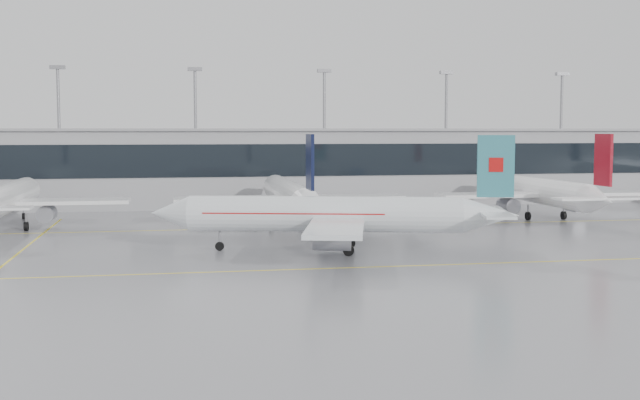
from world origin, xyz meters
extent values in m
plane|color=gray|center=(0.00, 0.00, 0.00)|extent=(320.00, 320.00, 0.00)
cube|color=yellow|center=(0.00, 0.00, 0.01)|extent=(120.00, 0.25, 0.01)
cube|color=yellow|center=(0.00, 30.00, 0.01)|extent=(120.00, 0.25, 0.01)
cube|color=yellow|center=(-30.00, 15.00, 0.01)|extent=(0.25, 60.00, 0.01)
cube|color=#939396|center=(0.00, 62.00, 6.00)|extent=(180.00, 15.00, 12.00)
cube|color=black|center=(0.00, 54.45, 7.50)|extent=(180.00, 0.20, 5.00)
cube|color=gray|center=(0.00, 62.00, 12.20)|extent=(182.00, 16.00, 0.40)
cylinder|color=gray|center=(-33.00, 68.00, 11.00)|extent=(0.50, 0.50, 22.00)
cube|color=gray|center=(-33.00, 68.00, 22.30)|extent=(2.40, 1.00, 0.60)
cylinder|color=gray|center=(-11.00, 68.00, 11.00)|extent=(0.50, 0.50, 22.00)
cube|color=gray|center=(-11.00, 68.00, 22.30)|extent=(2.40, 1.00, 0.60)
cylinder|color=gray|center=(11.00, 68.00, 11.00)|extent=(0.50, 0.50, 22.00)
cube|color=gray|center=(11.00, 68.00, 22.30)|extent=(2.40, 1.00, 0.60)
cylinder|color=gray|center=(33.00, 68.00, 11.00)|extent=(0.50, 0.50, 22.00)
cube|color=gray|center=(33.00, 68.00, 22.30)|extent=(2.40, 1.00, 0.60)
cylinder|color=gray|center=(55.00, 68.00, 11.00)|extent=(0.50, 0.50, 22.00)
cube|color=gray|center=(55.00, 68.00, 22.30)|extent=(2.40, 1.00, 0.60)
cylinder|color=silver|center=(0.02, 9.66, 3.78)|extent=(27.30, 10.13, 3.57)
cone|color=silver|center=(-15.13, 13.48, 3.78)|extent=(4.75, 4.44, 3.57)
cone|color=silver|center=(15.95, 5.65, 3.78)|extent=(6.30, 4.84, 3.57)
cube|color=silver|center=(1.48, 9.30, 3.38)|extent=(12.07, 29.85, 0.45)
cube|color=silver|center=(16.15, 5.60, 4.08)|extent=(5.49, 11.69, 0.25)
cube|color=teal|center=(16.34, 5.55, 8.62)|extent=(3.58, 1.22, 6.10)
cylinder|color=gray|center=(-0.18, 4.77, 1.88)|extent=(4.00, 2.92, 2.10)
cylinder|color=gray|center=(2.17, 14.07, 1.88)|extent=(4.00, 2.92, 2.10)
cylinder|color=gray|center=(-10.28, 12.26, 1.22)|extent=(0.20, 0.20, 1.55)
cylinder|color=black|center=(-10.28, 12.26, 0.45)|extent=(0.95, 0.51, 0.90)
cylinder|color=gray|center=(1.81, 6.53, 1.32)|extent=(0.24, 0.24, 1.55)
cylinder|color=black|center=(1.81, 6.53, 0.55)|extent=(1.18, 0.71, 1.10)
cylinder|color=gray|center=(3.08, 11.57, 1.32)|extent=(0.24, 0.24, 1.55)
cylinder|color=black|center=(3.08, 11.57, 0.55)|extent=(1.18, 0.71, 1.10)
cube|color=#B70F0F|center=(16.34, 5.55, 8.77)|extent=(1.47, 0.78, 1.40)
cube|color=#B70F0F|center=(-2.88, 10.40, 3.98)|extent=(18.34, 7.90, 0.12)
cylinder|color=white|center=(-35.00, 35.00, 3.80)|extent=(3.59, 27.36, 3.59)
cone|color=white|center=(-35.00, 50.68, 3.80)|extent=(3.59, 4.00, 3.59)
cube|color=white|center=(-35.00, 33.50, 3.40)|extent=(29.64, 5.00, 0.45)
cylinder|color=gray|center=(-30.20, 34.00, 1.90)|extent=(2.10, 3.60, 2.10)
cylinder|color=gray|center=(-35.00, 45.68, 1.23)|extent=(0.20, 0.20, 1.56)
cylinder|color=black|center=(-35.00, 45.68, 0.45)|extent=(0.30, 0.90, 0.90)
cylinder|color=gray|center=(-32.40, 32.50, 1.33)|extent=(0.24, 0.24, 1.56)
cylinder|color=black|center=(-32.40, 32.50, 0.55)|extent=(0.45, 1.10, 1.10)
cylinder|color=white|center=(0.00, 35.00, 3.80)|extent=(3.59, 27.36, 3.59)
cone|color=white|center=(0.00, 50.68, 3.80)|extent=(3.59, 4.00, 3.59)
cone|color=white|center=(0.00, 18.52, 3.80)|extent=(3.59, 5.60, 3.59)
cube|color=white|center=(0.00, 33.50, 3.40)|extent=(29.64, 5.00, 0.45)
cube|color=white|center=(0.00, 18.32, 4.10)|extent=(11.40, 2.80, 0.25)
cube|color=black|center=(0.00, 18.12, 8.66)|extent=(0.35, 3.60, 6.12)
cylinder|color=gray|center=(-4.80, 34.00, 1.90)|extent=(2.10, 3.60, 2.10)
cylinder|color=gray|center=(4.80, 34.00, 1.90)|extent=(2.10, 3.60, 2.10)
cylinder|color=gray|center=(0.00, 45.68, 1.23)|extent=(0.20, 0.20, 1.56)
cylinder|color=black|center=(0.00, 45.68, 0.45)|extent=(0.30, 0.90, 0.90)
cylinder|color=gray|center=(-2.60, 32.50, 1.33)|extent=(0.24, 0.24, 1.56)
cylinder|color=black|center=(-2.60, 32.50, 0.55)|extent=(0.45, 1.10, 1.10)
cylinder|color=gray|center=(2.60, 32.50, 1.33)|extent=(0.24, 0.24, 1.56)
cylinder|color=black|center=(2.60, 32.50, 0.55)|extent=(0.45, 1.10, 1.10)
cylinder|color=white|center=(35.00, 35.00, 3.80)|extent=(3.59, 27.36, 3.59)
cone|color=white|center=(35.00, 50.68, 3.80)|extent=(3.59, 4.00, 3.59)
cone|color=white|center=(35.00, 18.52, 3.80)|extent=(3.59, 5.60, 3.59)
cube|color=white|center=(35.00, 33.50, 3.40)|extent=(29.64, 5.00, 0.45)
cube|color=white|center=(35.00, 18.32, 4.10)|extent=(11.40, 2.80, 0.25)
cube|color=maroon|center=(35.00, 18.12, 8.66)|extent=(0.35, 3.60, 6.12)
cylinder|color=gray|center=(30.20, 34.00, 1.90)|extent=(2.10, 3.60, 2.10)
cylinder|color=gray|center=(39.80, 34.00, 1.90)|extent=(2.10, 3.60, 2.10)
cylinder|color=gray|center=(35.00, 45.68, 1.23)|extent=(0.20, 0.20, 1.56)
cylinder|color=black|center=(35.00, 45.68, 0.45)|extent=(0.30, 0.90, 0.90)
cylinder|color=gray|center=(32.40, 32.50, 1.33)|extent=(0.24, 0.24, 1.56)
cylinder|color=black|center=(32.40, 32.50, 0.55)|extent=(0.45, 1.10, 1.10)
cylinder|color=gray|center=(37.60, 32.50, 1.33)|extent=(0.24, 0.24, 1.56)
cylinder|color=black|center=(37.60, 32.50, 0.55)|extent=(0.45, 1.10, 1.10)
camera|label=1|loc=(-14.73, -68.50, 12.16)|focal=45.00mm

